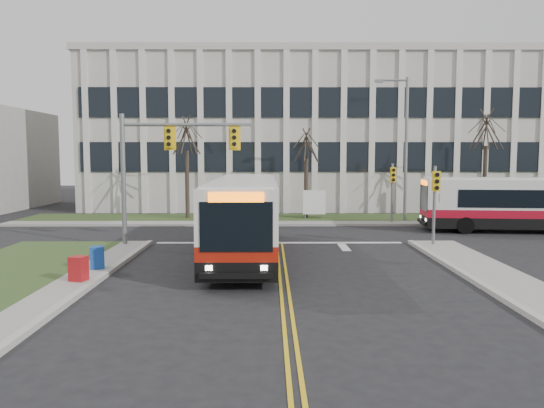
{
  "coord_description": "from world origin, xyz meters",
  "views": [
    {
      "loc": [
        -0.49,
        -17.53,
        4.24
      ],
      "look_at": [
        -0.36,
        7.33,
        2.0
      ],
      "focal_mm": 35.0,
      "sensor_mm": 36.0,
      "label": 1
    }
  ],
  "objects": [
    {
      "name": "signal_pole_near",
      "position": [
        7.2,
        6.9,
        2.5
      ],
      "size": [
        0.34,
        0.39,
        3.8
      ],
      "color": "slate",
      "rests_on": "ground"
    },
    {
      "name": "ground",
      "position": [
        0.0,
        0.0,
        0.0
      ],
      "size": [
        120.0,
        120.0,
        0.0
      ],
      "primitive_type": "plane",
      "color": "black",
      "rests_on": "ground"
    },
    {
      "name": "newspaper_box_blue",
      "position": [
        -6.8,
        1.65,
        0.47
      ],
      "size": [
        0.61,
        0.58,
        0.95
      ],
      "primitive_type": "cube",
      "rotation": [
        0.0,
        0.0,
        0.31
      ],
      "color": "#153F95",
      "rests_on": "ground"
    },
    {
      "name": "tree_left",
      "position": [
        -6.0,
        18.0,
        5.51
      ],
      "size": [
        1.8,
        1.8,
        7.7
      ],
      "color": "#42352B",
      "rests_on": "ground"
    },
    {
      "name": "signal_pole_far",
      "position": [
        7.2,
        15.4,
        2.5
      ],
      "size": [
        0.34,
        0.39,
        3.8
      ],
      "color": "slate",
      "rests_on": "ground"
    },
    {
      "name": "sidewalk_cross",
      "position": [
        5.0,
        15.2,
        0.07
      ],
      "size": [
        44.0,
        1.6,
        0.14
      ],
      "primitive_type": "cube",
      "color": "#9E9B93",
      "rests_on": "ground"
    },
    {
      "name": "office_building",
      "position": [
        5.0,
        30.0,
        6.0
      ],
      "size": [
        40.0,
        16.0,
        12.0
      ],
      "primitive_type": "cube",
      "color": "beige",
      "rests_on": "ground"
    },
    {
      "name": "newspaper_box_red",
      "position": [
        -6.8,
        -0.27,
        0.47
      ],
      "size": [
        0.6,
        0.56,
        0.95
      ],
      "primitive_type": "cube",
      "rotation": [
        0.0,
        0.0,
        -0.25
      ],
      "color": "#A7151A",
      "rests_on": "ground"
    },
    {
      "name": "building_lawn",
      "position": [
        5.0,
        18.0,
        0.06
      ],
      "size": [
        44.0,
        5.0,
        0.12
      ],
      "primitive_type": "cube",
      "color": "#354D21",
      "rests_on": "ground"
    },
    {
      "name": "tree_right",
      "position": [
        14.0,
        18.0,
        5.91
      ],
      "size": [
        1.8,
        1.8,
        8.25
      ],
      "color": "#42352B",
      "rests_on": "ground"
    },
    {
      "name": "directory_sign",
      "position": [
        2.5,
        17.5,
        1.17
      ],
      "size": [
        1.5,
        0.12,
        2.0
      ],
      "color": "slate",
      "rests_on": "ground"
    },
    {
      "name": "streetlight",
      "position": [
        8.03,
        16.2,
        5.19
      ],
      "size": [
        2.15,
        0.25,
        9.2
      ],
      "color": "slate",
      "rests_on": "ground"
    },
    {
      "name": "bus_cross",
      "position": [
        13.88,
        11.96,
        1.49
      ],
      "size": [
        11.34,
        3.48,
        2.98
      ],
      "primitive_type": null,
      "rotation": [
        0.0,
        0.0,
        -1.67
      ],
      "color": "silver",
      "rests_on": "ground"
    },
    {
      "name": "tree_mid",
      "position": [
        2.0,
        18.2,
        4.88
      ],
      "size": [
        1.8,
        1.8,
        6.82
      ],
      "color": "#42352B",
      "rests_on": "ground"
    },
    {
      "name": "bus_main",
      "position": [
        -1.54,
        4.74,
        1.61
      ],
      "size": [
        2.67,
        12.1,
        3.22
      ],
      "primitive_type": null,
      "rotation": [
        0.0,
        0.0,
        0.0
      ],
      "color": "silver",
      "rests_on": "ground"
    },
    {
      "name": "mast_arm_signal",
      "position": [
        -5.62,
        7.16,
        4.26
      ],
      "size": [
        6.11,
        0.38,
        6.2
      ],
      "color": "slate",
      "rests_on": "ground"
    },
    {
      "name": "sidewalk_west",
      "position": [
        -7.0,
        -5.0,
        0.07
      ],
      "size": [
        1.2,
        26.0,
        0.14
      ],
      "primitive_type": "cube",
      "color": "#9E9B93",
      "rests_on": "ground"
    }
  ]
}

